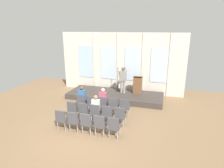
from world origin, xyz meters
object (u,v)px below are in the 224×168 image
at_px(audience_r1_c2, 96,107).
at_px(chair_r1_c4, 120,115).
at_px(audience_r0_c0, 82,97).
at_px(chair_r0_c1, 92,103).
at_px(lectern, 138,85).
at_px(chair_r2_c0, 62,118).
at_px(chair_r2_c2, 87,122).
at_px(chair_r2_c3, 100,124).
at_px(mic_stand, 118,86).
at_px(chair_r1_c0, 73,109).
at_px(chair_r0_c2, 103,104).
at_px(chair_r0_c3, 114,105).
at_px(chair_r2_c1, 74,120).
at_px(chair_r1_c1, 84,111).
at_px(speaker, 123,78).
at_px(audience_r0_c2, 103,99).
at_px(chair_r1_c3, 108,114).
at_px(chair_r1_c2, 96,112).
at_px(chair_r0_c0, 82,102).
at_px(chair_r2_c4, 114,126).
at_px(chair_r0_c4, 125,107).

height_order(audience_r1_c2, chair_r1_c4, audience_r1_c2).
height_order(audience_r0_c0, chair_r0_c1, audience_r0_c0).
distance_m(lectern, chair_r2_c0, 5.47).
relative_size(chair_r2_c2, chair_r2_c3, 1.00).
xyz_separation_m(mic_stand, chair_r1_c0, (-1.21, -3.91, -0.13)).
distance_m(chair_r0_c2, chair_r0_c3, 0.59).
distance_m(audience_r0_c0, chair_r2_c1, 2.22).
xyz_separation_m(chair_r1_c4, chair_r2_c1, (-1.76, -1.02, 0.00)).
bearing_deg(chair_r1_c4, chair_r0_c2, 139.01).
distance_m(chair_r1_c0, chair_r1_c1, 0.59).
distance_m(speaker, chair_r0_c1, 2.91).
relative_size(audience_r0_c2, chair_r1_c1, 1.47).
relative_size(chair_r0_c1, chair_r2_c2, 1.00).
height_order(audience_r0_c0, chair_r0_c2, audience_r0_c0).
distance_m(chair_r0_c3, chair_r1_c3, 1.02).
height_order(chair_r1_c2, chair_r2_c1, same).
distance_m(chair_r0_c0, chair_r0_c3, 1.76).
height_order(chair_r0_c0, chair_r0_c1, same).
bearing_deg(chair_r2_c4, chair_r2_c0, 180.00).
relative_size(chair_r0_c4, chair_r2_c2, 1.00).
bearing_deg(audience_r1_c2, chair_r1_c4, -3.86).
bearing_deg(chair_r1_c2, chair_r1_c4, 0.00).
relative_size(chair_r0_c2, chair_r1_c2, 1.00).
bearing_deg(chair_r2_c1, chair_r1_c0, 119.91).
height_order(chair_r0_c3, audience_r1_c2, audience_r1_c2).
bearing_deg(chair_r0_c4, chair_r1_c1, -149.91).
height_order(chair_r0_c4, chair_r2_c3, same).
bearing_deg(chair_r1_c3, chair_r2_c2, -119.91).
xyz_separation_m(mic_stand, chair_r2_c1, (-0.63, -4.93, -0.13)).
relative_size(chair_r0_c3, chair_r2_c0, 1.00).
bearing_deg(chair_r2_c3, audience_r1_c2, 118.09).
distance_m(chair_r0_c1, chair_r0_c2, 0.59).
relative_size(chair_r0_c4, chair_r2_c4, 1.00).
relative_size(mic_stand, chair_r0_c3, 1.65).
relative_size(mic_stand, chair_r1_c1, 1.65).
bearing_deg(mic_stand, audience_r0_c0, -113.35).
height_order(audience_r0_c0, chair_r1_c1, audience_r0_c0).
relative_size(chair_r0_c3, chair_r1_c2, 1.00).
height_order(chair_r0_c1, chair_r0_c2, same).
height_order(chair_r0_c1, chair_r2_c1, same).
xyz_separation_m(audience_r0_c2, chair_r1_c1, (-0.59, -1.10, -0.23)).
bearing_deg(chair_r1_c3, chair_r1_c2, 180.00).
bearing_deg(chair_r1_c4, chair_r1_c2, 180.00).
height_order(chair_r0_c2, audience_r1_c2, audience_r1_c2).
distance_m(audience_r0_c0, chair_r1_c2, 1.63).
distance_m(speaker, lectern, 1.01).
height_order(audience_r1_c2, chair_r2_c2, audience_r1_c2).
height_order(chair_r0_c4, chair_r2_c0, same).
relative_size(audience_r0_c0, chair_r2_c0, 1.48).
relative_size(chair_r0_c4, chair_r1_c0, 1.00).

